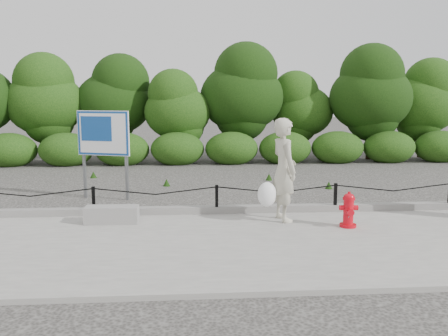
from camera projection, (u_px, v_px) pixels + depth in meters
name	position (u px, v px, depth m)	size (l,w,h in m)	color
ground	(217.00, 217.00, 9.83)	(90.00, 90.00, 0.00)	#2D2B28
sidewalk	(224.00, 245.00, 7.85)	(14.00, 4.00, 0.08)	gray
curb	(217.00, 209.00, 9.86)	(14.00, 0.22, 0.14)	slate
chain_barrier	(217.00, 196.00, 9.76)	(10.06, 0.06, 0.60)	black
treeline	(205.00, 97.00, 18.27)	(20.31, 3.47, 4.42)	black
fire_hydrant	(349.00, 210.00, 8.77)	(0.35, 0.36, 0.66)	red
pedestrian	(283.00, 171.00, 9.14)	(0.85, 0.82, 2.00)	#B6B29C
concrete_block	(112.00, 215.00, 9.07)	(1.01, 0.35, 0.32)	gray
advertising_sign	(103.00, 137.00, 11.32)	(1.29, 0.49, 2.14)	slate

